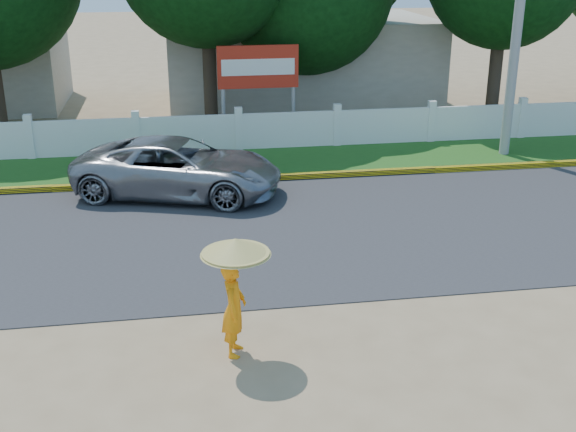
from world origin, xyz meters
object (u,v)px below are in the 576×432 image
at_px(monk_with_parasol, 235,280).
at_px(billboard, 258,72).
at_px(utility_pole, 520,5).
at_px(vehicle, 179,168).

distance_m(monk_with_parasol, billboard, 12.76).
distance_m(utility_pole, monk_with_parasol, 13.50).
bearing_deg(billboard, monk_with_parasol, -98.59).
bearing_deg(vehicle, billboard, -9.82).
height_order(utility_pole, monk_with_parasol, utility_pole).
bearing_deg(monk_with_parasol, billboard, 81.41).
bearing_deg(vehicle, utility_pole, -59.56).
xyz_separation_m(vehicle, billboard, (2.59, 5.01, 1.44)).
height_order(monk_with_parasol, billboard, billboard).
bearing_deg(vehicle, monk_with_parasol, -157.20).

